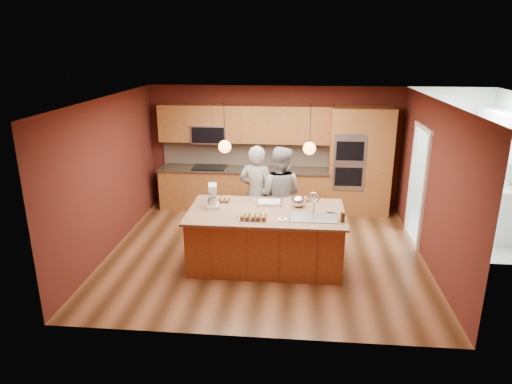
# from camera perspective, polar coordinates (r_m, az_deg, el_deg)

# --- Properties ---
(floor) EXTENTS (5.50, 5.50, 0.00)m
(floor) POSITION_cam_1_polar(r_m,az_deg,el_deg) (8.24, 1.17, -7.48)
(floor) COLOR #452713
(floor) RESTS_ON ground
(ceiling) EXTENTS (5.50, 5.50, 0.00)m
(ceiling) POSITION_cam_1_polar(r_m,az_deg,el_deg) (7.48, 1.30, 11.53)
(ceiling) COLOR white
(ceiling) RESTS_ON ground
(wall_back) EXTENTS (5.50, 0.00, 5.50)m
(wall_back) POSITION_cam_1_polar(r_m,az_deg,el_deg) (10.17, 2.25, 5.55)
(wall_back) COLOR #4C1B14
(wall_back) RESTS_ON ground
(wall_front) EXTENTS (5.50, 0.00, 5.50)m
(wall_front) POSITION_cam_1_polar(r_m,az_deg,el_deg) (5.41, -0.70, -5.96)
(wall_front) COLOR #4C1B14
(wall_front) RESTS_ON ground
(wall_left) EXTENTS (0.00, 5.00, 5.00)m
(wall_left) POSITION_cam_1_polar(r_m,az_deg,el_deg) (8.40, -17.85, 1.98)
(wall_left) COLOR #4C1B14
(wall_left) RESTS_ON ground
(wall_right) EXTENTS (0.00, 5.00, 5.00)m
(wall_right) POSITION_cam_1_polar(r_m,az_deg,el_deg) (8.05, 21.16, 0.94)
(wall_right) COLOR #4C1B14
(wall_right) RESTS_ON ground
(cabinet_run) EXTENTS (3.74, 0.64, 2.30)m
(cabinet_run) POSITION_cam_1_polar(r_m,az_deg,el_deg) (10.07, -1.72, 3.29)
(cabinet_run) COLOR brown
(cabinet_run) RESTS_ON floor
(oven_column) EXTENTS (1.30, 0.62, 2.30)m
(oven_column) POSITION_cam_1_polar(r_m,az_deg,el_deg) (9.99, 12.79, 3.71)
(oven_column) COLOR brown
(oven_column) RESTS_ON floor
(doorway_trim) EXTENTS (0.08, 1.11, 2.20)m
(doorway_trim) POSITION_cam_1_polar(r_m,az_deg,el_deg) (8.86, 19.50, 0.61)
(doorway_trim) COLOR white
(doorway_trim) RESTS_ON wall_right
(laundry_room) EXTENTS (2.60, 2.70, 2.70)m
(laundry_room) POSITION_cam_1_polar(r_m,az_deg,el_deg) (9.56, 29.01, 6.17)
(laundry_room) COLOR #BBBBB4
(laundry_room) RESTS_ON ground
(pendant_left) EXTENTS (0.20, 0.20, 0.80)m
(pendant_left) POSITION_cam_1_polar(r_m,az_deg,el_deg) (7.25, -3.93, 5.71)
(pendant_left) COLOR black
(pendant_left) RESTS_ON ceiling
(pendant_right) EXTENTS (0.20, 0.20, 0.80)m
(pendant_right) POSITION_cam_1_polar(r_m,az_deg,el_deg) (7.16, 6.69, 5.47)
(pendant_right) COLOR black
(pendant_right) RESTS_ON ceiling
(island) EXTENTS (2.56, 1.43, 1.32)m
(island) POSITION_cam_1_polar(r_m,az_deg,el_deg) (7.65, 1.38, -5.61)
(island) COLOR brown
(island) RESTS_ON floor
(person_left) EXTENTS (0.73, 0.56, 1.82)m
(person_left) POSITION_cam_1_polar(r_m,az_deg,el_deg) (8.42, 0.06, -0.22)
(person_left) COLOR black
(person_left) RESTS_ON floor
(person_right) EXTENTS (1.01, 0.86, 1.81)m
(person_right) POSITION_cam_1_polar(r_m,az_deg,el_deg) (8.39, 2.92, -0.35)
(person_right) COLOR slate
(person_right) RESTS_ON floor
(stand_mixer) EXTENTS (0.25, 0.32, 0.39)m
(stand_mixer) POSITION_cam_1_polar(r_m,az_deg,el_deg) (7.62, -5.43, -0.69)
(stand_mixer) COLOR silver
(stand_mixer) RESTS_ON island
(sheet_cake) EXTENTS (0.45, 0.34, 0.05)m
(sheet_cake) POSITION_cam_1_polar(r_m,az_deg,el_deg) (7.80, 1.66, -1.32)
(sheet_cake) COLOR silver
(sheet_cake) RESTS_ON island
(cooling_rack) EXTENTS (0.49, 0.41, 0.02)m
(cooling_rack) POSITION_cam_1_polar(r_m,az_deg,el_deg) (7.20, -0.65, -3.09)
(cooling_rack) COLOR #A7AAAF
(cooling_rack) RESTS_ON island
(mixing_bowl) EXTENTS (0.24, 0.24, 0.20)m
(mixing_bowl) POSITION_cam_1_polar(r_m,az_deg,el_deg) (7.67, 5.33, -1.16)
(mixing_bowl) COLOR silver
(mixing_bowl) RESTS_ON island
(plate) EXTENTS (0.16, 0.16, 0.01)m
(plate) POSITION_cam_1_polar(r_m,az_deg,el_deg) (7.11, 3.33, -3.44)
(plate) COLOR white
(plate) RESTS_ON island
(tumbler) EXTENTS (0.08, 0.08, 0.15)m
(tumbler) POSITION_cam_1_polar(r_m,az_deg,el_deg) (7.12, 10.77, -3.13)
(tumbler) COLOR #31210F
(tumbler) RESTS_ON island
(phone) EXTENTS (0.13, 0.07, 0.01)m
(phone) POSITION_cam_1_polar(r_m,az_deg,el_deg) (7.47, 9.31, -2.60)
(phone) COLOR black
(phone) RESTS_ON island
(cupcakes_left) EXTENTS (0.33, 0.25, 0.07)m
(cupcakes_left) POSITION_cam_1_polar(r_m,az_deg,el_deg) (7.94, -4.50, -0.91)
(cupcakes_left) COLOR #C59041
(cupcakes_left) RESTS_ON island
(cupcakes_rack) EXTENTS (0.42, 0.25, 0.08)m
(cupcakes_rack) POSITION_cam_1_polar(r_m,az_deg,el_deg) (7.10, -0.35, -3.01)
(cupcakes_rack) COLOR #C59041
(cupcakes_rack) RESTS_ON island
(cupcakes_right) EXTENTS (0.21, 0.21, 0.06)m
(cupcakes_right) POSITION_cam_1_polar(r_m,az_deg,el_deg) (7.98, 6.21, -0.89)
(cupcakes_right) COLOR #C59041
(cupcakes_right) RESTS_ON island
(washer) EXTENTS (0.67, 0.69, 1.03)m
(washer) POSITION_cam_1_polar(r_m,az_deg,el_deg) (9.61, 27.48, -2.47)
(washer) COLOR silver
(washer) RESTS_ON floor
(dryer) EXTENTS (0.75, 0.77, 1.07)m
(dryer) POSITION_cam_1_polar(r_m,az_deg,el_deg) (10.15, 26.41, -1.18)
(dryer) COLOR silver
(dryer) RESTS_ON floor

